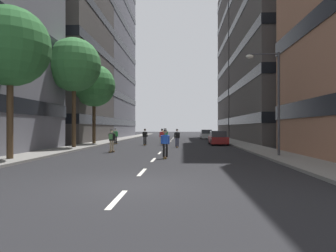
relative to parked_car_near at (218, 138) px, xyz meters
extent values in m
plane|color=black|center=(-5.53, 7.15, -0.70)|extent=(187.07, 187.07, 0.00)
cube|color=gray|center=(-13.55, 11.05, -0.63)|extent=(2.57, 85.74, 0.14)
cube|color=gray|center=(2.49, 11.05, -0.63)|extent=(2.57, 85.74, 0.14)
cube|color=silver|center=(-5.53, -26.03, -0.70)|extent=(0.16, 2.20, 0.01)
cube|color=silver|center=(-5.53, -21.03, -0.70)|extent=(0.16, 2.20, 0.01)
cube|color=silver|center=(-5.53, -16.03, -0.70)|extent=(0.16, 2.20, 0.01)
cube|color=silver|center=(-5.53, -11.03, -0.70)|extent=(0.16, 2.20, 0.01)
cube|color=silver|center=(-5.53, -6.03, -0.70)|extent=(0.16, 2.20, 0.01)
cube|color=silver|center=(-5.53, -1.03, -0.70)|extent=(0.16, 2.20, 0.01)
cube|color=silver|center=(-5.53, 3.97, -0.70)|extent=(0.16, 2.20, 0.01)
cube|color=silver|center=(-5.53, 8.97, -0.70)|extent=(0.16, 2.20, 0.01)
cube|color=silver|center=(-5.53, 13.97, -0.70)|extent=(0.16, 2.20, 0.01)
cube|color=silver|center=(-5.53, 18.97, -0.70)|extent=(0.16, 2.20, 0.01)
cube|color=silver|center=(-5.53, 23.97, -0.70)|extent=(0.16, 2.20, 0.01)
cube|color=silver|center=(-5.53, 28.97, -0.70)|extent=(0.16, 2.20, 0.01)
cube|color=silver|center=(-5.53, 33.97, -0.70)|extent=(0.16, 2.20, 0.01)
cube|color=silver|center=(-5.53, 38.97, -0.70)|extent=(0.16, 2.20, 0.01)
cube|color=silver|center=(-5.53, 43.97, -0.70)|extent=(0.16, 2.20, 0.01)
cube|color=#4C4744|center=(-22.99, 6.79, 13.41)|extent=(16.30, 16.68, 28.22)
cube|color=black|center=(-22.99, 6.79, 2.12)|extent=(16.42, 16.80, 1.10)
cube|color=black|center=(-22.99, 6.79, 6.83)|extent=(16.42, 16.80, 1.10)
cube|color=black|center=(-22.99, 6.79, 11.53)|extent=(16.42, 16.80, 1.10)
cube|color=black|center=(-22.99, 6.79, 16.23)|extent=(16.42, 16.80, 1.10)
cube|color=slate|center=(-22.99, 26.41, 17.97)|extent=(16.30, 22.37, 37.35)
cube|color=black|center=(-22.99, 26.41, 2.10)|extent=(16.42, 22.49, 1.10)
cube|color=black|center=(-22.99, 26.41, 6.77)|extent=(16.42, 22.49, 1.10)
cube|color=black|center=(-22.99, 26.41, 11.44)|extent=(16.42, 22.49, 1.10)
cube|color=black|center=(-22.99, 26.41, 16.11)|extent=(16.42, 22.49, 1.10)
cube|color=black|center=(-22.99, 26.41, 20.78)|extent=(16.42, 22.49, 1.10)
cube|color=black|center=(-22.99, 26.41, 25.44)|extent=(16.42, 22.49, 1.10)
cube|color=#4C4744|center=(11.92, 6.79, 16.01)|extent=(16.30, 21.06, 33.41)
cube|color=black|center=(11.92, 6.79, 2.16)|extent=(16.42, 21.18, 1.10)
cube|color=black|center=(11.92, 6.79, 6.94)|extent=(16.42, 21.18, 1.10)
cube|color=black|center=(11.92, 6.79, 11.71)|extent=(16.42, 21.18, 1.10)
cube|color=black|center=(11.92, 6.79, 16.48)|extent=(16.42, 21.18, 1.10)
cube|color=#4C4744|center=(11.92, 26.41, 13.85)|extent=(16.30, 16.09, 29.10)
cube|color=black|center=(11.92, 26.41, 2.21)|extent=(16.42, 16.21, 1.10)
cube|color=black|center=(11.92, 26.41, 7.06)|extent=(16.42, 16.21, 1.10)
cube|color=black|center=(11.92, 26.41, 11.91)|extent=(16.42, 16.21, 1.10)
cube|color=black|center=(11.92, 26.41, 16.76)|extent=(16.42, 16.21, 1.10)
cube|color=black|center=(11.92, 26.41, 21.61)|extent=(16.42, 16.21, 1.10)
cube|color=maroon|center=(0.00, 0.04, -0.17)|extent=(1.80, 4.40, 0.70)
cube|color=#2D3338|center=(0.00, -0.11, 0.50)|extent=(1.60, 2.10, 0.64)
cylinder|color=black|center=(-0.80, 1.49, -0.38)|extent=(0.22, 0.64, 0.64)
cylinder|color=black|center=(0.80, 1.49, -0.38)|extent=(0.22, 0.64, 0.64)
cylinder|color=black|center=(-0.80, -1.41, -0.38)|extent=(0.22, 0.64, 0.64)
cylinder|color=black|center=(0.80, -1.41, -0.38)|extent=(0.22, 0.64, 0.64)
cube|color=silver|center=(0.00, 17.35, -0.17)|extent=(1.80, 4.40, 0.70)
cube|color=#2D3338|center=(0.00, 17.20, 0.50)|extent=(1.60, 2.10, 0.64)
cylinder|color=black|center=(-0.80, 18.80, -0.38)|extent=(0.22, 0.64, 0.64)
cylinder|color=black|center=(0.80, 18.80, -0.38)|extent=(0.22, 0.64, 0.64)
cylinder|color=black|center=(-0.80, 15.90, -0.38)|extent=(0.22, 0.64, 0.64)
cylinder|color=black|center=(0.80, 15.90, -0.38)|extent=(0.22, 0.64, 0.64)
cylinder|color=#4C3823|center=(-13.55, -0.40, 1.80)|extent=(0.36, 0.36, 4.72)
sphere|color=#387A3D|center=(-13.55, -0.40, 5.78)|extent=(4.63, 4.63, 4.63)
cylinder|color=#4C3823|center=(-13.55, -17.05, 1.83)|extent=(0.36, 0.36, 4.77)
sphere|color=#2D6B33|center=(-13.55, -17.05, 5.78)|extent=(4.48, 4.48, 4.48)
cylinder|color=#4C3823|center=(-13.55, -6.72, 2.28)|extent=(0.36, 0.36, 5.68)
sphere|color=#387A3D|center=(-13.55, -6.72, 6.80)|extent=(4.79, 4.79, 4.79)
cylinder|color=#3F3F44|center=(2.23, -14.21, 2.69)|extent=(0.16, 0.16, 6.50)
cylinder|color=#3F3F44|center=(1.33, -14.21, 5.84)|extent=(1.80, 0.10, 0.10)
ellipsoid|color=silver|center=(0.43, -14.21, 5.69)|extent=(0.50, 0.30, 0.24)
cube|color=brown|center=(-7.84, -1.28, -0.62)|extent=(0.24, 0.91, 0.02)
cylinder|color=#D8BF4C|center=(-7.82, -0.96, -0.66)|extent=(0.18, 0.08, 0.07)
cylinder|color=#D8BF4C|center=(-7.85, -1.60, -0.66)|extent=(0.18, 0.08, 0.07)
cylinder|color=black|center=(-7.93, -1.28, -0.21)|extent=(0.15, 0.15, 0.80)
cylinder|color=black|center=(-7.75, -1.28, -0.21)|extent=(0.15, 0.15, 0.80)
cube|color=black|center=(-7.84, -1.28, 0.47)|extent=(0.33, 0.22, 0.55)
cylinder|color=black|center=(-8.05, -1.22, 0.44)|extent=(0.10, 0.23, 0.55)
cylinder|color=black|center=(-7.61, -1.24, 0.44)|extent=(0.10, 0.23, 0.55)
sphere|color=#997051|center=(-7.84, -1.26, 0.92)|extent=(0.22, 0.22, 0.22)
sphere|color=black|center=(-7.84, -1.26, 0.97)|extent=(0.21, 0.21, 0.21)
cube|color=brown|center=(-6.29, 7.62, -0.62)|extent=(0.34, 0.92, 0.02)
cylinder|color=#D8BF4C|center=(-6.24, 7.94, -0.66)|extent=(0.19, 0.10, 0.07)
cylinder|color=#D8BF4C|center=(-6.34, 7.31, -0.66)|extent=(0.19, 0.10, 0.07)
cylinder|color=#2D334C|center=(-6.38, 7.64, -0.21)|extent=(0.16, 0.16, 0.80)
cylinder|color=#2D334C|center=(-6.20, 7.61, -0.21)|extent=(0.16, 0.16, 0.80)
cube|color=orange|center=(-6.29, 7.62, 0.47)|extent=(0.35, 0.25, 0.55)
cylinder|color=orange|center=(-6.50, 7.71, 0.44)|extent=(0.13, 0.24, 0.55)
cylinder|color=orange|center=(-6.06, 7.64, 0.44)|extent=(0.13, 0.24, 0.55)
sphere|color=#997051|center=(-6.29, 7.64, 0.92)|extent=(0.22, 0.22, 0.22)
sphere|color=black|center=(-6.29, 7.64, 0.97)|extent=(0.21, 0.21, 0.21)
cube|color=brown|center=(-9.21, -10.74, -0.62)|extent=(0.36, 0.92, 0.02)
cylinder|color=#D8BF4C|center=(-9.15, -10.43, -0.66)|extent=(0.19, 0.10, 0.07)
cylinder|color=#D8BF4C|center=(-9.27, -11.06, -0.66)|extent=(0.19, 0.10, 0.07)
cylinder|color=tan|center=(-9.30, -10.72, -0.21)|extent=(0.16, 0.16, 0.80)
cylinder|color=tan|center=(-9.12, -10.76, -0.21)|extent=(0.16, 0.16, 0.80)
cube|color=black|center=(-9.21, -10.74, 0.47)|extent=(0.35, 0.25, 0.55)
cylinder|color=black|center=(-9.42, -10.65, 0.44)|extent=(0.13, 0.24, 0.55)
cylinder|color=black|center=(-8.98, -10.73, 0.44)|extent=(0.13, 0.24, 0.55)
sphere|color=beige|center=(-9.20, -10.72, 0.92)|extent=(0.22, 0.22, 0.22)
sphere|color=black|center=(-9.20, -10.72, 0.97)|extent=(0.21, 0.21, 0.21)
cube|color=#4C8C4C|center=(-9.24, -10.92, 0.50)|extent=(0.28, 0.20, 0.40)
cube|color=brown|center=(-4.89, -15.16, -0.62)|extent=(0.21, 0.90, 0.02)
cylinder|color=#D8BF4C|center=(-4.89, -14.84, -0.66)|extent=(0.18, 0.07, 0.07)
cylinder|color=#D8BF4C|center=(-4.88, -15.48, -0.66)|extent=(0.18, 0.07, 0.07)
cylinder|color=black|center=(-4.98, -15.16, -0.21)|extent=(0.14, 0.14, 0.80)
cylinder|color=black|center=(-4.80, -15.16, -0.21)|extent=(0.14, 0.14, 0.80)
cube|color=blue|center=(-4.89, -15.16, 0.47)|extent=(0.32, 0.20, 0.55)
cylinder|color=blue|center=(-5.11, -15.11, 0.44)|extent=(0.09, 0.23, 0.55)
cylinder|color=blue|center=(-4.67, -15.11, 0.44)|extent=(0.09, 0.23, 0.55)
sphere|color=tan|center=(-4.89, -15.14, 0.92)|extent=(0.22, 0.22, 0.22)
sphere|color=black|center=(-4.89, -15.14, 0.97)|extent=(0.21, 0.21, 0.21)
cube|color=brown|center=(-6.01, 5.73, -0.62)|extent=(0.36, 0.92, 0.02)
cylinder|color=#D8BF4C|center=(-6.07, 6.04, -0.66)|extent=(0.19, 0.10, 0.07)
cylinder|color=#D8BF4C|center=(-5.95, 5.41, -0.66)|extent=(0.19, 0.10, 0.07)
cylinder|color=#594C47|center=(-6.10, 5.71, -0.21)|extent=(0.16, 0.16, 0.80)
cylinder|color=#594C47|center=(-5.92, 5.74, -0.21)|extent=(0.16, 0.16, 0.80)
cube|color=green|center=(-6.01, 5.73, 0.47)|extent=(0.35, 0.25, 0.55)
cylinder|color=green|center=(-6.23, 5.74, 0.44)|extent=(0.13, 0.24, 0.55)
cylinder|color=green|center=(-5.80, 5.81, 0.44)|extent=(0.13, 0.24, 0.55)
sphere|color=tan|center=(-6.01, 5.75, 0.92)|extent=(0.22, 0.22, 0.22)
sphere|color=black|center=(-6.01, 5.75, 0.97)|extent=(0.21, 0.21, 0.21)
cube|color=brown|center=(-6.04, -1.00, -0.62)|extent=(0.30, 0.92, 0.02)
cylinder|color=#D8BF4C|center=(-6.08, -0.68, -0.66)|extent=(0.19, 0.09, 0.07)
cylinder|color=#D8BF4C|center=(-6.00, -1.32, -0.66)|extent=(0.19, 0.09, 0.07)
cylinder|color=tan|center=(-6.13, -1.01, -0.21)|extent=(0.16, 0.16, 0.80)
cylinder|color=tan|center=(-5.95, -0.99, -0.21)|extent=(0.16, 0.16, 0.80)
cube|color=red|center=(-6.04, -1.00, 0.47)|extent=(0.34, 0.24, 0.55)
cylinder|color=red|center=(-6.26, -0.98, 0.44)|extent=(0.12, 0.24, 0.55)
cylinder|color=red|center=(-5.83, -0.93, 0.44)|extent=(0.12, 0.24, 0.55)
sphere|color=#997051|center=(-6.04, -0.98, 0.92)|extent=(0.22, 0.22, 0.22)
sphere|color=black|center=(-6.04, -0.98, 0.97)|extent=(0.21, 0.21, 0.21)
cube|color=brown|center=(-4.37, -4.68, -0.62)|extent=(0.28, 0.91, 0.02)
cylinder|color=#D8BF4C|center=(-4.40, -4.37, -0.66)|extent=(0.19, 0.09, 0.07)
cylinder|color=#D8BF4C|center=(-4.34, -5.00, -0.66)|extent=(0.19, 0.09, 0.07)
cylinder|color=#2D334C|center=(-4.46, -4.69, -0.21)|extent=(0.15, 0.15, 0.80)
cylinder|color=#2D334C|center=(-4.28, -4.68, -0.21)|extent=(0.15, 0.15, 0.80)
cube|color=black|center=(-4.37, -4.68, 0.47)|extent=(0.34, 0.23, 0.55)
cylinder|color=black|center=(-4.59, -4.65, 0.44)|extent=(0.11, 0.24, 0.55)
cylinder|color=black|center=(-4.15, -4.61, 0.44)|extent=(0.11, 0.24, 0.55)
sphere|color=beige|center=(-4.37, -4.66, 0.92)|extent=(0.22, 0.22, 0.22)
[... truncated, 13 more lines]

